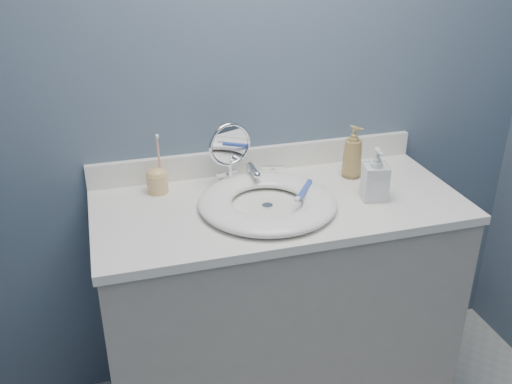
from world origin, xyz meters
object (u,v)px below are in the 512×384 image
object	(u,v)px
soap_bottle_clear	(376,174)
soap_bottle_amber	(353,152)
toothbrush_holder	(157,179)
makeup_mirror	(230,152)

from	to	relation	value
soap_bottle_clear	soap_bottle_amber	bearing A→B (deg)	101.54
soap_bottle_amber	toothbrush_holder	distance (m)	0.69
makeup_mirror	toothbrush_holder	distance (m)	0.26
toothbrush_holder	makeup_mirror	bearing A→B (deg)	-4.04
makeup_mirror	soap_bottle_amber	xyz separation A→B (m)	(0.44, -0.04, -0.03)
soap_bottle_amber	soap_bottle_clear	world-z (taller)	soap_bottle_amber
makeup_mirror	toothbrush_holder	xyz separation A→B (m)	(-0.25, 0.02, -0.08)
soap_bottle_clear	toothbrush_holder	xyz separation A→B (m)	(-0.69, 0.25, -0.04)
soap_bottle_amber	soap_bottle_clear	bearing A→B (deg)	-120.70
soap_bottle_amber	makeup_mirror	bearing A→B (deg)	144.37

